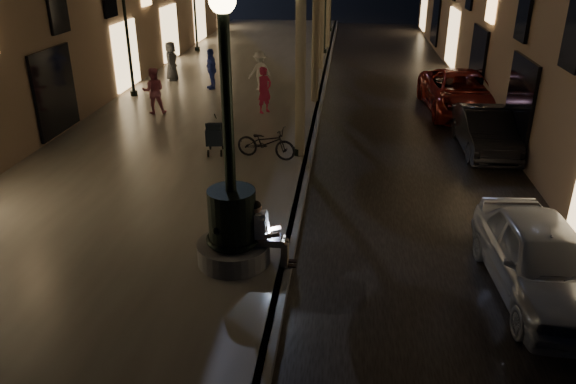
# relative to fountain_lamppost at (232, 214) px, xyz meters

# --- Properties ---
(ground) EXTENTS (120.00, 120.00, 0.00)m
(ground) POSITION_rel_fountain_lamppost_xyz_m (1.00, 13.00, -1.21)
(ground) COLOR black
(ground) RESTS_ON ground
(cobble_lane) EXTENTS (6.00, 45.00, 0.02)m
(cobble_lane) POSITION_rel_fountain_lamppost_xyz_m (4.00, 13.00, -1.20)
(cobble_lane) COLOR black
(cobble_lane) RESTS_ON ground
(promenade) EXTENTS (8.00, 45.00, 0.20)m
(promenade) POSITION_rel_fountain_lamppost_xyz_m (-3.00, 13.00, -1.11)
(promenade) COLOR #656059
(promenade) RESTS_ON ground
(curb_strip) EXTENTS (0.25, 45.00, 0.20)m
(curb_strip) POSITION_rel_fountain_lamppost_xyz_m (1.00, 13.00, -1.11)
(curb_strip) COLOR #59595B
(curb_strip) RESTS_ON ground
(fountain_lamppost) EXTENTS (1.40, 1.40, 5.21)m
(fountain_lamppost) POSITION_rel_fountain_lamppost_xyz_m (0.00, 0.00, 0.00)
(fountain_lamppost) COLOR #59595B
(fountain_lamppost) RESTS_ON promenade
(seated_man_laptop) EXTENTS (0.93, 0.32, 1.30)m
(seated_man_laptop) POSITION_rel_fountain_lamppost_xyz_m (0.61, 0.00, -0.32)
(seated_man_laptop) COLOR tan
(seated_man_laptop) RESTS_ON promenade
(lamp_curb_a) EXTENTS (0.36, 0.36, 4.81)m
(lamp_curb_a) POSITION_rel_fountain_lamppost_xyz_m (0.70, 6.00, 2.02)
(lamp_curb_a) COLOR black
(lamp_curb_a) RESTS_ON promenade
(lamp_curb_b) EXTENTS (0.36, 0.36, 4.81)m
(lamp_curb_b) POSITION_rel_fountain_lamppost_xyz_m (0.70, 14.00, 2.02)
(lamp_curb_b) COLOR black
(lamp_curb_b) RESTS_ON promenade
(lamp_left_b) EXTENTS (0.36, 0.36, 4.81)m
(lamp_left_b) POSITION_rel_fountain_lamppost_xyz_m (-6.40, 12.00, 2.02)
(lamp_left_b) COLOR black
(lamp_left_b) RESTS_ON promenade
(stroller) EXTENTS (0.57, 1.12, 1.13)m
(stroller) POSITION_rel_fountain_lamppost_xyz_m (-1.69, 5.85, -0.45)
(stroller) COLOR black
(stroller) RESTS_ON promenade
(car_front) EXTENTS (1.87, 4.19, 1.40)m
(car_front) POSITION_rel_fountain_lamppost_xyz_m (5.59, -0.18, -0.51)
(car_front) COLOR #A5A7AC
(car_front) RESTS_ON ground
(car_second) EXTENTS (1.42, 3.92, 1.29)m
(car_second) POSITION_rel_fountain_lamppost_xyz_m (6.20, 7.41, -0.57)
(car_second) COLOR black
(car_second) RESTS_ON ground
(car_third) EXTENTS (2.73, 5.46, 1.48)m
(car_third) POSITION_rel_fountain_lamppost_xyz_m (6.20, 11.58, -0.47)
(car_third) COLOR maroon
(car_third) RESTS_ON ground
(pedestrian_red) EXTENTS (0.68, 0.71, 1.63)m
(pedestrian_red) POSITION_rel_fountain_lamppost_xyz_m (-0.87, 10.20, -0.20)
(pedestrian_red) COLOR #B8244A
(pedestrian_red) RESTS_ON promenade
(pedestrian_pink) EXTENTS (0.93, 0.81, 1.62)m
(pedestrian_pink) POSITION_rel_fountain_lamppost_xyz_m (-4.75, 9.69, -0.20)
(pedestrian_pink) COLOR #CB6B84
(pedestrian_pink) RESTS_ON promenade
(pedestrian_white) EXTENTS (1.15, 1.05, 1.56)m
(pedestrian_white) POSITION_rel_fountain_lamppost_xyz_m (-1.55, 13.51, -0.23)
(pedestrian_white) COLOR silver
(pedestrian_white) RESTS_ON promenade
(pedestrian_blue) EXTENTS (0.87, 1.02, 1.64)m
(pedestrian_blue) POSITION_rel_fountain_lamppost_xyz_m (-3.57, 13.47, -0.19)
(pedestrian_blue) COLOR #293A97
(pedestrian_blue) RESTS_ON promenade
(pedestrian_dark) EXTENTS (0.57, 0.84, 1.67)m
(pedestrian_dark) POSITION_rel_fountain_lamppost_xyz_m (-5.65, 14.79, -0.18)
(pedestrian_dark) COLOR #2E2F33
(pedestrian_dark) RESTS_ON promenade
(bicycle) EXTENTS (1.83, 0.99, 0.91)m
(bicycle) POSITION_rel_fountain_lamppost_xyz_m (-0.17, 5.63, -0.56)
(bicycle) COLOR black
(bicycle) RESTS_ON promenade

